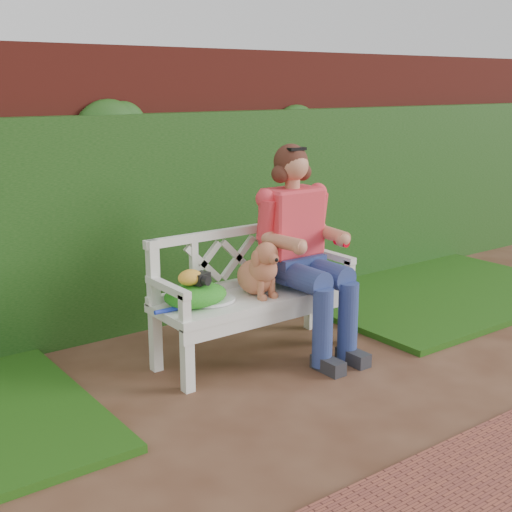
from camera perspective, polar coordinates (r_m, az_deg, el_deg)
ground at (r=4.47m, az=3.18°, el=-11.31°), size 60.00×60.00×0.00m
brick_wall at (r=5.68m, az=-9.04°, el=5.69°), size 10.00×0.30×2.20m
ivy_hedge at (r=5.54m, az=-7.88°, el=2.88°), size 10.00×0.18×1.70m
grass_right at (r=6.67m, az=14.20°, el=-2.79°), size 2.60×2.00×0.05m
garden_bench at (r=4.93m, az=-0.00°, el=-5.75°), size 1.59×0.62×0.48m
seated_woman at (r=4.98m, az=3.38°, el=0.75°), size 0.75×0.93×1.54m
dog at (r=4.76m, az=0.17°, el=-0.94°), size 0.38×0.44×0.40m
tennis_racket at (r=4.64m, az=-3.98°, el=-3.78°), size 0.66×0.34×0.03m
green_bag at (r=4.59m, az=-5.05°, el=-3.21°), size 0.48×0.39×0.15m
camera_item at (r=4.55m, az=-4.64°, el=-1.87°), size 0.13×0.11×0.08m
baseball_glove at (r=4.52m, az=-5.52°, el=-1.79°), size 0.20×0.18×0.11m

